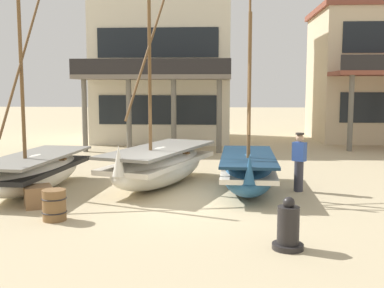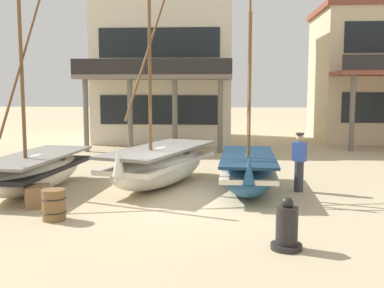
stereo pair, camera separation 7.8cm
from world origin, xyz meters
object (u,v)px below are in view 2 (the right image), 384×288
Objects in this scene: fisherman_by_hull at (299,163)px; capstan_winch at (287,228)px; cargo_crate at (38,196)px; fishing_boat_centre_large at (248,171)px; fishing_boat_far_right at (36,171)px; fishing_boat_near_left at (160,164)px; harbor_building_main at (167,48)px; wooden_barrel at (54,205)px.

fisherman_by_hull reaches higher than capstan_winch.
cargo_crate is at bearing -161.96° from fisherman_by_hull.
fishing_boat_far_right is at bearing -176.72° from fishing_boat_centre_large.
fishing_boat_near_left reaches higher than fishing_boat_far_right.
fishing_boat_near_left is at bearing -83.95° from harbor_building_main.
fishing_boat_far_right is 7.57m from fisherman_by_hull.
harbor_building_main is (2.12, 13.74, 4.59)m from fishing_boat_far_right.
capstan_winch is at bearing -60.43° from fishing_boat_near_left.
wooden_barrel is (-4.48, -3.30, -0.24)m from fishing_boat_centre_large.
harbor_building_main reaches higher than cargo_crate.
harbor_building_main reaches higher than capstan_winch.
fishing_boat_centre_large is 3.29× the size of fisherman_by_hull.
fishing_boat_centre_large is at bearing 22.11° from cargo_crate.
fisherman_by_hull is at bearing 78.68° from capstan_winch.
cargo_crate is at bearing 126.01° from wooden_barrel.
cargo_crate is at bearing -134.36° from fishing_boat_near_left.
fishing_boat_far_right is 14.64m from harbor_building_main.
fishing_boat_near_left reaches higher than wooden_barrel.
cargo_crate is at bearing 154.97° from capstan_winch.
fishing_boat_far_right is (-3.48, -0.94, -0.07)m from fishing_boat_near_left.
fishing_boat_near_left reaches higher than fishing_boat_centre_large.
cargo_crate is (-5.78, 2.70, -0.13)m from capstan_winch.
fishing_boat_centre_large is at bearing 3.28° from fishing_boat_far_right.
fishing_boat_centre_large reaches higher than capstan_winch.
fishing_boat_centre_large reaches higher than wooden_barrel.
fishing_boat_near_left is 6.27m from capstan_winch.
fishing_boat_near_left is at bearing 64.47° from wooden_barrel.
capstan_winch is 5.19m from wooden_barrel.
fisherman_by_hull reaches higher than wooden_barrel.
fishing_boat_far_right is at bearing -177.00° from fisherman_by_hull.
capstan_winch reaches higher than cargo_crate.
capstan_winch is at bearing -101.32° from fisherman_by_hull.
cargo_crate is at bearing -66.43° from fishing_boat_far_right.
harbor_building_main is (-3.97, 13.39, 4.58)m from fishing_boat_centre_large.
fisherman_by_hull is 5.02m from capstan_winch.
capstan_winch is at bearing -17.46° from wooden_barrel.
fishing_boat_centre_large is 1.48m from fisherman_by_hull.
fishing_boat_centre_large reaches higher than cargo_crate.
capstan_winch is (0.47, -4.85, -0.20)m from fishing_boat_centre_large.
fishing_boat_far_right reaches higher than cargo_crate.
wooden_barrel is at bearing -143.63° from fishing_boat_centre_large.
fishing_boat_far_right is at bearing 145.56° from capstan_winch.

